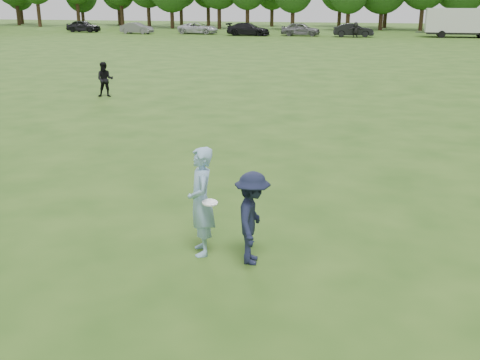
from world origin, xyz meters
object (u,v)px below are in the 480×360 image
at_px(thrower, 201,202).
at_px(car_b, 137,28).
at_px(player_far_d, 356,30).
at_px(defender, 252,218).
at_px(car_a, 83,26).
at_px(car_c, 198,28).
at_px(car_e, 301,29).
at_px(player_far_a, 105,80).
at_px(cargo_trailer, 462,21).
at_px(car_d, 248,29).
at_px(car_f, 353,30).

distance_m(thrower, car_b, 65.31).
bearing_deg(player_far_d, thrower, -102.67).
xyz_separation_m(thrower, defender, (0.94, -0.15, -0.16)).
relative_size(defender, player_far_d, 0.93).
xyz_separation_m(car_a, car_c, (16.04, -0.38, -0.07)).
xyz_separation_m(thrower, car_a, (-35.31, 61.28, -0.19)).
bearing_deg(car_e, car_a, 88.52).
bearing_deg(player_far_a, cargo_trailer, 46.44).
distance_m(car_d, car_e, 6.25).
height_order(car_c, car_f, car_f).
relative_size(player_far_d, cargo_trailer, 0.19).
relative_size(player_far_a, player_far_d, 0.91).
bearing_deg(car_d, player_far_a, -174.09).
bearing_deg(defender, car_d, 7.23).
relative_size(car_e, car_f, 1.00).
relative_size(defender, car_b, 0.39).
distance_m(car_f, cargo_trailer, 12.22).
bearing_deg(player_far_a, player_far_d, 58.65).
bearing_deg(player_far_a, car_f, 59.31).
height_order(car_c, cargo_trailer, cargo_trailer).
bearing_deg(thrower, car_a, -173.27).
relative_size(thrower, car_c, 0.38).
relative_size(car_a, cargo_trailer, 0.50).
distance_m(player_far_d, car_b, 27.20).
distance_m(player_far_d, car_a, 35.64).
distance_m(car_d, cargo_trailer, 24.55).
bearing_deg(defender, car_a, 25.06).
height_order(player_far_a, car_c, player_far_a).
bearing_deg(thrower, car_b, -178.85).
height_order(defender, car_b, defender).
height_order(car_f, cargo_trailer, cargo_trailer).
bearing_deg(cargo_trailer, car_b, -176.94).
bearing_deg(car_a, player_far_a, -145.84).
relative_size(car_a, car_c, 0.90).
bearing_deg(thrower, car_d, 168.66).
bearing_deg(car_f, car_e, 80.45).
xyz_separation_m(player_far_d, car_a, (-35.54, 2.69, -0.09)).
distance_m(player_far_d, car_c, 19.64).
relative_size(thrower, player_far_d, 1.11).
height_order(player_far_d, car_b, player_far_d).
distance_m(thrower, car_a, 70.73).
height_order(car_a, cargo_trailer, cargo_trailer).
xyz_separation_m(player_far_a, car_a, (-26.15, 46.48, -0.02)).
height_order(thrower, player_far_d, thrower).
relative_size(player_far_d, car_a, 0.38).
xyz_separation_m(defender, player_far_d, (-0.70, 58.74, 0.06)).
xyz_separation_m(thrower, car_b, (-26.95, 59.49, -0.28)).
bearing_deg(car_b, car_f, -83.02).
xyz_separation_m(thrower, car_f, (-0.06, 59.72, -0.21)).
distance_m(thrower, car_f, 59.72).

